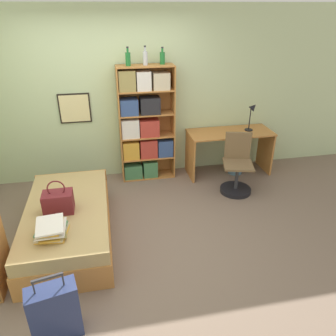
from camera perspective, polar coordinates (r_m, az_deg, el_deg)
ground_plane at (r=4.24m, az=-7.42°, el=-10.89°), size 14.00×14.00×0.00m
wall_back at (r=5.17m, az=-9.79°, el=12.06°), size 10.00×0.09×2.60m
bed at (r=4.16m, az=-16.91°, el=-9.01°), size 0.97×1.81×0.45m
handbag at (r=3.90m, az=-18.58°, el=-5.60°), size 0.33×0.22×0.40m
book_stack_on_bed at (r=3.58m, az=-19.70°, el=-9.99°), size 0.33×0.39×0.14m
suitcase at (r=3.12m, az=-19.09°, el=-22.68°), size 0.43×0.27×0.67m
bookcase at (r=5.12m, az=-4.26°, el=7.35°), size 0.85×0.31×1.79m
bottle_green at (r=4.85m, az=-6.99°, el=18.39°), size 0.07×0.07×0.26m
bottle_brown at (r=4.89m, az=-3.99°, el=18.61°), size 0.07×0.07×0.27m
bottle_clear at (r=4.96m, az=-0.99°, el=18.66°), size 0.07×0.07×0.24m
desk at (r=5.47m, az=10.63°, el=4.18°), size 1.36×0.57×0.73m
desk_lamp at (r=5.44m, az=14.49°, el=9.50°), size 0.18×0.13×0.46m
desk_chair at (r=5.03m, az=11.85°, el=-0.94°), size 0.52×0.52×0.89m
waste_bin at (r=5.62m, az=11.65°, el=0.40°), size 0.23×0.23×0.27m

